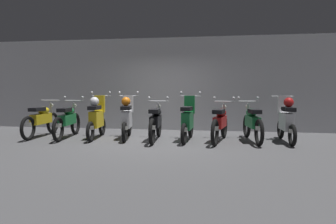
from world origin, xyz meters
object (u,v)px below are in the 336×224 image
at_px(motorbike_slot_0, 42,120).
at_px(motorbike_slot_4, 156,122).
at_px(motorbike_slot_5, 188,121).
at_px(motorbike_slot_1, 68,120).
at_px(motorbike_slot_2, 97,118).
at_px(motorbike_slot_6, 220,123).
at_px(motorbike_slot_8, 286,120).
at_px(motorbike_slot_3, 127,118).
at_px(motorbike_slot_7, 252,122).

bearing_deg(motorbike_slot_0, motorbike_slot_4, -2.00).
bearing_deg(motorbike_slot_5, motorbike_slot_4, -173.57).
bearing_deg(motorbike_slot_1, motorbike_slot_2, 2.78).
bearing_deg(motorbike_slot_6, motorbike_slot_8, 6.44).
height_order(motorbike_slot_1, motorbike_slot_6, same).
distance_m(motorbike_slot_0, motorbike_slot_2, 1.66).
height_order(motorbike_slot_0, motorbike_slot_6, motorbike_slot_6).
distance_m(motorbike_slot_2, motorbike_slot_6, 3.34).
xyz_separation_m(motorbike_slot_4, motorbike_slot_8, (3.33, 0.24, 0.07)).
distance_m(motorbike_slot_3, motorbike_slot_7, 3.33).
xyz_separation_m(motorbike_slot_2, motorbike_slot_7, (4.16, 0.16, -0.08)).
bearing_deg(motorbike_slot_1, motorbike_slot_0, 174.67).
bearing_deg(motorbike_slot_8, motorbike_slot_5, -176.56).
bearing_deg(motorbike_slot_2, motorbike_slot_8, 1.89).
xyz_separation_m(motorbike_slot_7, motorbike_slot_8, (0.83, 0.00, 0.07)).
bearing_deg(motorbike_slot_6, motorbike_slot_2, 179.62).
bearing_deg(motorbike_slot_3, motorbike_slot_2, -173.76).
relative_size(motorbike_slot_3, motorbike_slot_4, 0.86).
distance_m(motorbike_slot_1, motorbike_slot_8, 5.83).
relative_size(motorbike_slot_2, motorbike_slot_4, 0.86).
xyz_separation_m(motorbike_slot_1, motorbike_slot_4, (2.50, -0.04, 0.00)).
bearing_deg(motorbike_slot_7, motorbike_slot_0, -178.78).
xyz_separation_m(motorbike_slot_0, motorbike_slot_2, (1.66, -0.04, 0.08)).
bearing_deg(motorbike_slot_3, motorbike_slot_5, -2.60).
xyz_separation_m(motorbike_slot_3, motorbike_slot_4, (0.83, -0.17, -0.08)).
height_order(motorbike_slot_1, motorbike_slot_4, same).
distance_m(motorbike_slot_4, motorbike_slot_8, 3.34).
xyz_separation_m(motorbike_slot_6, motorbike_slot_7, (0.82, 0.18, 0.00)).
bearing_deg(motorbike_slot_4, motorbike_slot_7, 5.49).
distance_m(motorbike_slot_0, motorbike_slot_6, 5.00).
height_order(motorbike_slot_4, motorbike_slot_5, motorbike_slot_5).
height_order(motorbike_slot_4, motorbike_slot_7, same).
bearing_deg(motorbike_slot_2, motorbike_slot_5, 0.34).
height_order(motorbike_slot_4, motorbike_slot_6, same).
height_order(motorbike_slot_5, motorbike_slot_6, motorbike_slot_5).
relative_size(motorbike_slot_4, motorbike_slot_5, 1.16).
xyz_separation_m(motorbike_slot_1, motorbike_slot_3, (1.66, 0.13, 0.08)).
distance_m(motorbike_slot_5, motorbike_slot_6, 0.84).
distance_m(motorbike_slot_2, motorbike_slot_8, 5.00).
relative_size(motorbike_slot_1, motorbike_slot_7, 1.00).
relative_size(motorbike_slot_0, motorbike_slot_3, 1.17).
height_order(motorbike_slot_0, motorbike_slot_5, motorbike_slot_5).
height_order(motorbike_slot_6, motorbike_slot_8, motorbike_slot_8).
bearing_deg(motorbike_slot_3, motorbike_slot_1, -175.49).
height_order(motorbike_slot_2, motorbike_slot_3, same).
distance_m(motorbike_slot_5, motorbike_slot_7, 1.67).
distance_m(motorbike_slot_0, motorbike_slot_3, 2.49).
height_order(motorbike_slot_0, motorbike_slot_1, motorbike_slot_1).
distance_m(motorbike_slot_2, motorbike_slot_5, 2.50).
bearing_deg(motorbike_slot_4, motorbike_slot_1, 179.11).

